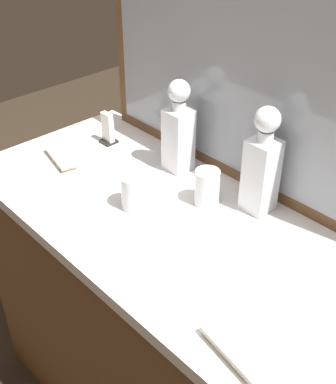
% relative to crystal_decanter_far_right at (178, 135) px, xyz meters
% --- Properties ---
extents(dresser, '(1.29, 0.61, 0.93)m').
position_rel_crystal_decanter_far_right_xyz_m(dresser, '(0.16, -0.19, -0.58)').
color(dresser, brown).
rests_on(dresser, ground_plane).
extents(dresser_mirror, '(1.11, 0.03, 0.65)m').
position_rel_crystal_decanter_far_right_xyz_m(dresser_mirror, '(0.16, 0.09, 0.20)').
color(dresser_mirror, brown).
rests_on(dresser_mirror, dresser).
extents(crystal_decanter_far_right, '(0.08, 0.08, 0.30)m').
position_rel_crystal_decanter_far_right_xyz_m(crystal_decanter_far_right, '(0.00, 0.00, 0.00)').
color(crystal_decanter_far_right, white).
rests_on(crystal_decanter_far_right, dresser).
extents(crystal_decanter_left, '(0.08, 0.08, 0.31)m').
position_rel_crystal_decanter_far_right_xyz_m(crystal_decanter_left, '(0.31, 0.01, 0.01)').
color(crystal_decanter_left, white).
rests_on(crystal_decanter_left, dresser).
extents(crystal_tumbler_left, '(0.08, 0.08, 0.10)m').
position_rel_crystal_decanter_far_right_xyz_m(crystal_tumbler_left, '(0.07, -0.23, -0.07)').
color(crystal_tumbler_left, white).
rests_on(crystal_tumbler_left, dresser).
extents(crystal_tumbler_center, '(0.07, 0.07, 0.11)m').
position_rel_crystal_decanter_far_right_xyz_m(crystal_tumbler_center, '(0.19, -0.07, -0.07)').
color(crystal_tumbler_center, white).
rests_on(crystal_tumbler_center, dresser).
extents(silver_brush_far_right, '(0.17, 0.09, 0.02)m').
position_rel_crystal_decanter_far_right_xyz_m(silver_brush_far_right, '(0.60, -0.41, -0.11)').
color(silver_brush_far_right, '#B7A88C').
rests_on(silver_brush_far_right, dresser).
extents(silver_brush_center, '(0.17, 0.09, 0.02)m').
position_rel_crystal_decanter_far_right_xyz_m(silver_brush_center, '(-0.29, -0.25, -0.11)').
color(silver_brush_center, '#B7A88C').
rests_on(silver_brush_center, dresser).
extents(napkin_holder, '(0.05, 0.05, 0.11)m').
position_rel_crystal_decanter_far_right_xyz_m(napkin_holder, '(-0.28, -0.06, -0.07)').
color(napkin_holder, black).
rests_on(napkin_holder, dresser).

